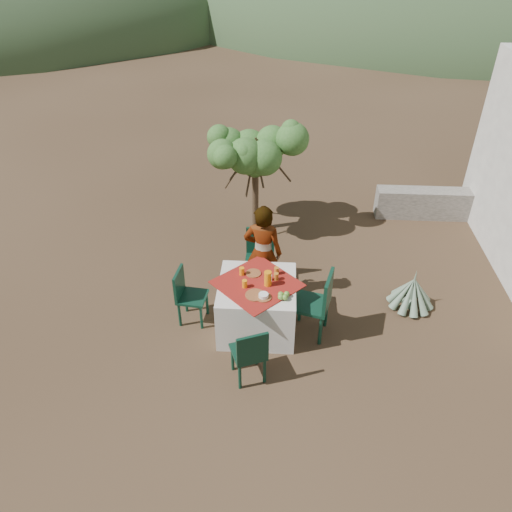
{
  "coord_description": "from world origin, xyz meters",
  "views": [
    {
      "loc": [
        0.54,
        -4.95,
        4.82
      ],
      "look_at": [
        0.21,
        0.59,
        0.92
      ],
      "focal_mm": 35.0,
      "sensor_mm": 36.0,
      "label": 1
    }
  ],
  "objects_px": {
    "chair_near": "(250,353)",
    "chair_left": "(187,294)",
    "person": "(263,253)",
    "chair_far": "(260,255)",
    "chair_right": "(318,302)",
    "agave": "(412,293)",
    "shrub_tree": "(259,156)",
    "juice_pitcher": "(268,279)",
    "table": "(257,306)"
  },
  "relations": [
    {
      "from": "chair_near",
      "to": "chair_left",
      "type": "height_order",
      "value": "chair_near"
    },
    {
      "from": "chair_near",
      "to": "person",
      "type": "bearing_deg",
      "value": -114.11
    },
    {
      "from": "chair_far",
      "to": "chair_near",
      "type": "xyz_separation_m",
      "value": [
        -0.01,
        -1.99,
        -0.04
      ]
    },
    {
      "from": "chair_far",
      "to": "chair_right",
      "type": "relative_size",
      "value": 0.92
    },
    {
      "from": "chair_right",
      "to": "agave",
      "type": "bearing_deg",
      "value": 129.83
    },
    {
      "from": "chair_left",
      "to": "chair_near",
      "type": "bearing_deg",
      "value": -131.85
    },
    {
      "from": "person",
      "to": "shrub_tree",
      "type": "distance_m",
      "value": 2.03
    },
    {
      "from": "person",
      "to": "juice_pitcher",
      "type": "bearing_deg",
      "value": 106.57
    },
    {
      "from": "person",
      "to": "juice_pitcher",
      "type": "distance_m",
      "value": 0.74
    },
    {
      "from": "chair_far",
      "to": "agave",
      "type": "distance_m",
      "value": 2.29
    },
    {
      "from": "table",
      "to": "shrub_tree",
      "type": "relative_size",
      "value": 0.73
    },
    {
      "from": "juice_pitcher",
      "to": "chair_left",
      "type": "bearing_deg",
      "value": 173.73
    },
    {
      "from": "chair_far",
      "to": "shrub_tree",
      "type": "height_order",
      "value": "shrub_tree"
    },
    {
      "from": "chair_far",
      "to": "chair_right",
      "type": "bearing_deg",
      "value": -52.32
    },
    {
      "from": "person",
      "to": "agave",
      "type": "height_order",
      "value": "person"
    },
    {
      "from": "chair_near",
      "to": "chair_left",
      "type": "distance_m",
      "value": 1.42
    },
    {
      "from": "person",
      "to": "shrub_tree",
      "type": "xyz_separation_m",
      "value": [
        -0.17,
        1.92,
        0.64
      ]
    },
    {
      "from": "chair_left",
      "to": "chair_right",
      "type": "height_order",
      "value": "chair_right"
    },
    {
      "from": "chair_near",
      "to": "juice_pitcher",
      "type": "height_order",
      "value": "juice_pitcher"
    },
    {
      "from": "chair_left",
      "to": "chair_far",
      "type": "bearing_deg",
      "value": -39.13
    },
    {
      "from": "shrub_tree",
      "to": "chair_right",
      "type": "bearing_deg",
      "value": -70.99
    },
    {
      "from": "chair_far",
      "to": "person",
      "type": "distance_m",
      "value": 0.42
    },
    {
      "from": "chair_near",
      "to": "table",
      "type": "bearing_deg",
      "value": -113.41
    },
    {
      "from": "chair_right",
      "to": "person",
      "type": "bearing_deg",
      "value": -121.02
    },
    {
      "from": "chair_near",
      "to": "chair_far",
      "type": "bearing_deg",
      "value": -111.95
    },
    {
      "from": "chair_near",
      "to": "person",
      "type": "distance_m",
      "value": 1.69
    },
    {
      "from": "shrub_tree",
      "to": "chair_far",
      "type": "bearing_deg",
      "value": -86.2
    },
    {
      "from": "chair_right",
      "to": "person",
      "type": "distance_m",
      "value": 1.11
    },
    {
      "from": "chair_left",
      "to": "person",
      "type": "height_order",
      "value": "person"
    },
    {
      "from": "chair_far",
      "to": "chair_near",
      "type": "distance_m",
      "value": 1.99
    },
    {
      "from": "chair_near",
      "to": "juice_pitcher",
      "type": "relative_size",
      "value": 3.97
    },
    {
      "from": "table",
      "to": "chair_far",
      "type": "height_order",
      "value": "chair_far"
    },
    {
      "from": "person",
      "to": "shrub_tree",
      "type": "relative_size",
      "value": 0.86
    },
    {
      "from": "chair_far",
      "to": "chair_near",
      "type": "bearing_deg",
      "value": -89.33
    },
    {
      "from": "table",
      "to": "person",
      "type": "height_order",
      "value": "person"
    },
    {
      "from": "chair_far",
      "to": "agave",
      "type": "height_order",
      "value": "chair_far"
    },
    {
      "from": "juice_pitcher",
      "to": "shrub_tree",
      "type": "bearing_deg",
      "value": 95.75
    },
    {
      "from": "table",
      "to": "agave",
      "type": "height_order",
      "value": "table"
    },
    {
      "from": "chair_far",
      "to": "shrub_tree",
      "type": "bearing_deg",
      "value": 94.73
    },
    {
      "from": "chair_near",
      "to": "juice_pitcher",
      "type": "xyz_separation_m",
      "value": [
        0.17,
        0.94,
        0.4
      ]
    },
    {
      "from": "table",
      "to": "person",
      "type": "xyz_separation_m",
      "value": [
        0.04,
        0.7,
        0.38
      ]
    },
    {
      "from": "table",
      "to": "chair_right",
      "type": "height_order",
      "value": "chair_right"
    },
    {
      "from": "person",
      "to": "chair_far",
      "type": "bearing_deg",
      "value": -70.43
    },
    {
      "from": "agave",
      "to": "juice_pitcher",
      "type": "distance_m",
      "value": 2.25
    },
    {
      "from": "table",
      "to": "agave",
      "type": "distance_m",
      "value": 2.29
    },
    {
      "from": "person",
      "to": "shrub_tree",
      "type": "bearing_deg",
      "value": -76.23
    },
    {
      "from": "chair_right",
      "to": "juice_pitcher",
      "type": "height_order",
      "value": "chair_right"
    },
    {
      "from": "chair_left",
      "to": "agave",
      "type": "relative_size",
      "value": 1.16
    },
    {
      "from": "chair_far",
      "to": "chair_left",
      "type": "relative_size",
      "value": 1.1
    },
    {
      "from": "chair_left",
      "to": "person",
      "type": "relative_size",
      "value": 0.54
    }
  ]
}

